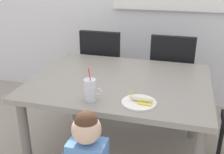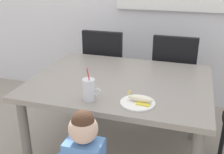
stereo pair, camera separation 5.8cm
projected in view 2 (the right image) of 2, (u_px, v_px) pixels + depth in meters
dining_table at (121, 90)px, 2.20m from camera, size 1.39×1.09×0.73m
dining_chair_left at (106, 67)px, 2.99m from camera, size 0.44×0.45×0.96m
dining_chair_right at (174, 74)px, 2.79m from camera, size 0.44×0.44×0.96m
milk_cup at (89, 91)px, 1.81m from camera, size 0.13×0.09×0.25m
snack_plate at (138, 103)px, 1.78m from camera, size 0.23×0.23×0.01m
peeled_banana at (140, 99)px, 1.78m from camera, size 0.17×0.11×0.07m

